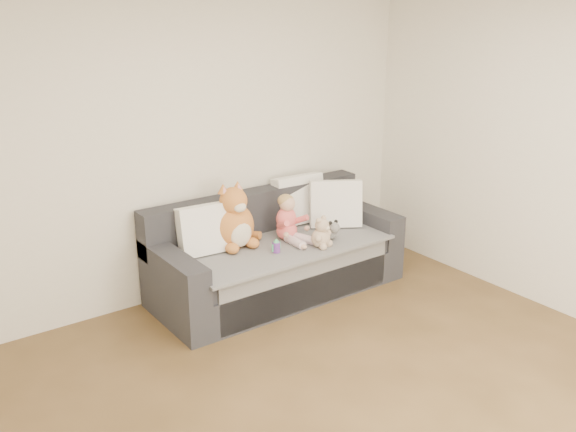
# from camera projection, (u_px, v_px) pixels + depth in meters

# --- Properties ---
(room_shell) EXTENTS (5.00, 5.00, 5.00)m
(room_shell) POSITION_uv_depth(u_px,v_px,m) (354.00, 211.00, 3.73)
(room_shell) COLOR brown
(room_shell) RESTS_ON ground
(sofa) EXTENTS (2.20, 0.94, 0.85)m
(sofa) POSITION_uv_depth(u_px,v_px,m) (275.00, 258.00, 5.63)
(sofa) COLOR #28292D
(sofa) RESTS_ON ground
(cushion_left) EXTENTS (0.46, 0.24, 0.42)m
(cushion_left) POSITION_uv_depth(u_px,v_px,m) (205.00, 230.00, 5.25)
(cushion_left) COLOR white
(cushion_left) RESTS_ON sofa
(cushion_right_back) EXTENTS (0.50, 0.24, 0.46)m
(cushion_right_back) POSITION_uv_depth(u_px,v_px,m) (299.00, 199.00, 5.95)
(cushion_right_back) COLOR white
(cushion_right_back) RESTS_ON sofa
(cushion_right_front) EXTENTS (0.51, 0.42, 0.44)m
(cushion_right_front) POSITION_uv_depth(u_px,v_px,m) (336.00, 204.00, 5.86)
(cushion_right_front) COLOR white
(cushion_right_front) RESTS_ON sofa
(toddler) EXTENTS (0.29, 0.42, 0.41)m
(toddler) POSITION_uv_depth(u_px,v_px,m) (289.00, 221.00, 5.54)
(toddler) COLOR #F26955
(toddler) RESTS_ON sofa
(plush_cat) EXTENTS (0.47, 0.40, 0.59)m
(plush_cat) POSITION_uv_depth(u_px,v_px,m) (234.00, 222.00, 5.38)
(plush_cat) COLOR #B56628
(plush_cat) RESTS_ON sofa
(teddy_bear) EXTENTS (0.21, 0.17, 0.28)m
(teddy_bear) POSITION_uv_depth(u_px,v_px,m) (322.00, 235.00, 5.39)
(teddy_bear) COLOR tan
(teddy_bear) RESTS_ON sofa
(plush_cow) EXTENTS (0.16, 0.24, 0.19)m
(plush_cow) POSITION_uv_depth(u_px,v_px,m) (328.00, 231.00, 5.58)
(plush_cow) COLOR white
(plush_cow) RESTS_ON sofa
(sippy_cup) EXTENTS (0.11, 0.08, 0.12)m
(sippy_cup) POSITION_uv_depth(u_px,v_px,m) (276.00, 245.00, 5.29)
(sippy_cup) COLOR #6E3694
(sippy_cup) RESTS_ON sofa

